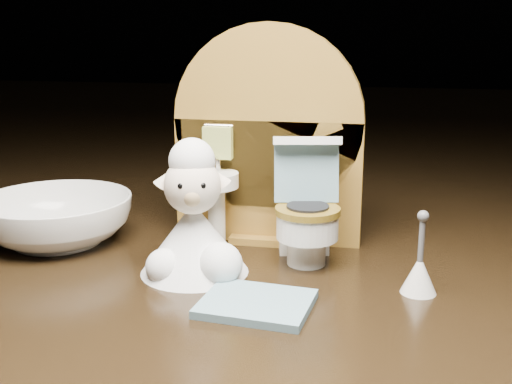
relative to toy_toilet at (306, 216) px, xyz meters
The scene contains 6 objects.
backdrop_panel 0.06m from the toy_toilet, 132.83° to the left, with size 0.13×0.05×0.15m.
toy_toilet is the anchor object (origin of this frame).
bath_mat 0.09m from the toy_toilet, 102.25° to the right, with size 0.06×0.05×0.00m, color #658B99.
toilet_brush 0.08m from the toy_toilet, 30.27° to the right, with size 0.02×0.02×0.05m.
plush_lamb 0.07m from the toy_toilet, 150.22° to the right, with size 0.07×0.07×0.09m.
ceramic_bowl 0.18m from the toy_toilet, behind, with size 0.10×0.10×0.03m, color white.
Camera 1 is at (0.08, -0.36, 0.15)m, focal length 45.00 mm.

